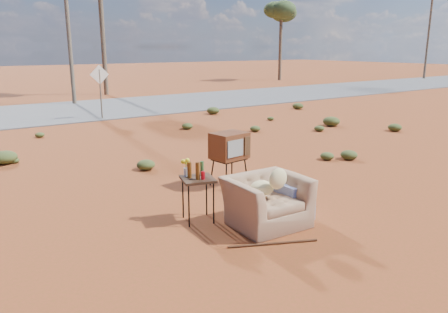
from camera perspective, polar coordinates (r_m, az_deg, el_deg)
ground at (r=7.67m, az=4.76°, el=-7.97°), size 140.00×140.00×0.00m
highway at (r=21.14m, az=-22.20°, el=5.32°), size 140.00×7.00×0.04m
armchair at (r=7.31m, az=6.18°, el=-4.89°), size 1.50×0.94×1.08m
tv_unit at (r=9.16m, az=0.71°, el=1.33°), size 0.78×0.65×1.14m
side_table at (r=7.30m, az=-3.80°, el=-2.58°), size 0.66×0.66×1.06m
rusty_bar at (r=6.70m, az=6.44°, el=-11.23°), size 1.27×0.61×0.04m
road_sign at (r=18.52m, az=-15.90°, el=9.34°), size 0.78×0.06×2.19m
eucalyptus_right at (r=39.78m, az=7.51°, el=18.43°), size 3.20×3.20×7.10m
utility_pole_center at (r=23.90m, az=-19.74°, el=16.39°), size 1.40×0.20×8.00m
utility_pole_east at (r=44.89m, az=25.18°, el=14.46°), size 1.40×0.20×8.00m
scrub_patch at (r=10.89m, az=-13.65°, el=-0.84°), size 17.49×8.07×0.33m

